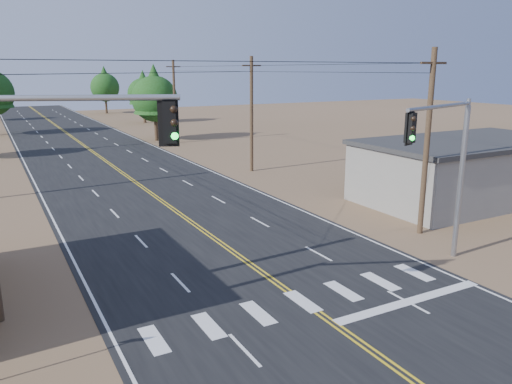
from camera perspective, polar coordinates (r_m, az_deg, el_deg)
road at (r=39.31m, az=-12.74°, el=0.45°), size 15.00×200.00×0.02m
building_right at (r=37.74m, az=22.96°, el=2.23°), size 15.00×8.00×4.00m
utility_pole_right_near at (r=28.28m, az=18.97°, el=5.45°), size 1.80×0.30×10.00m
utility_pole_right_mid at (r=44.23m, az=-0.52°, el=8.96°), size 1.80×0.30×10.00m
utility_pole_right_far at (r=62.55m, az=-9.29°, el=10.21°), size 1.80×0.30×10.00m
signal_mast_left at (r=16.52m, az=-24.65°, el=1.11°), size 6.21×2.87×8.29m
signal_mast_right at (r=23.68m, az=21.15°, el=3.74°), size 5.65×2.06×7.60m
tree_right_near at (r=65.03m, az=-11.52°, el=10.91°), size 5.76×5.76×9.59m
tree_right_mid at (r=87.86m, az=-12.75°, el=11.23°), size 5.29×5.29×8.82m
tree_right_far at (r=109.15m, az=-16.91°, el=11.68°), size 5.77×5.77×9.62m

